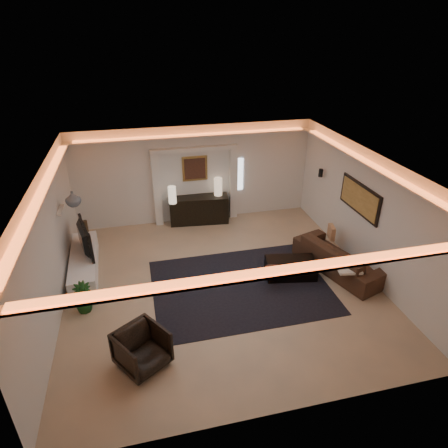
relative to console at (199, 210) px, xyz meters
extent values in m
plane|color=tan|center=(-0.05, -3.25, -0.40)|extent=(7.00, 7.00, 0.00)
plane|color=white|center=(-0.05, -3.25, 2.50)|extent=(7.00, 7.00, 0.00)
plane|color=silver|center=(-0.05, 0.25, 1.05)|extent=(7.00, 0.00, 7.00)
plane|color=silver|center=(-0.05, -6.75, 1.05)|extent=(7.00, 0.00, 7.00)
plane|color=silver|center=(-3.55, -3.25, 1.05)|extent=(0.00, 7.00, 7.00)
plane|color=silver|center=(3.45, -3.25, 1.05)|extent=(0.00, 7.00, 7.00)
cube|color=silver|center=(-0.05, -3.25, 2.22)|extent=(7.00, 7.00, 0.04)
cube|color=white|center=(1.30, 0.23, 0.95)|extent=(0.25, 0.03, 1.00)
cube|color=black|center=(0.35, -3.45, -0.39)|extent=(4.00, 3.00, 0.01)
cube|color=silver|center=(-1.20, 0.15, 0.70)|extent=(0.22, 0.20, 2.20)
cube|color=silver|center=(1.10, 0.15, 0.70)|extent=(0.22, 0.20, 2.20)
cube|color=silver|center=(-0.05, 0.15, 1.85)|extent=(2.52, 0.20, 0.12)
cube|color=tan|center=(-0.05, 0.22, 1.25)|extent=(0.74, 0.04, 0.74)
cube|color=#4C2D1E|center=(-0.05, 0.19, 1.25)|extent=(0.62, 0.02, 0.62)
cube|color=black|center=(3.42, -2.95, 1.30)|extent=(0.04, 1.64, 0.74)
cube|color=tan|center=(3.40, -2.95, 1.30)|extent=(0.02, 1.50, 0.62)
cylinder|color=black|center=(3.33, -1.05, 1.28)|extent=(0.12, 0.12, 0.22)
cube|color=silver|center=(-3.49, -1.85, 1.25)|extent=(0.10, 0.55, 0.04)
cube|color=black|center=(0.00, 0.00, 0.00)|extent=(1.79, 0.71, 0.87)
cylinder|color=beige|center=(-0.80, -0.27, 0.69)|extent=(0.24, 0.24, 0.50)
cylinder|color=beige|center=(0.60, 0.00, 0.69)|extent=(0.30, 0.30, 0.54)
cube|color=white|center=(-3.20, -1.94, -0.18)|extent=(0.71, 2.42, 0.45)
imported|color=black|center=(-3.20, -1.82, 0.42)|extent=(1.30, 0.49, 0.75)
cylinder|color=#3E3120|center=(-3.20, -0.75, 0.24)|extent=(0.14, 0.14, 0.33)
imported|color=slate|center=(-3.20, -1.75, 1.45)|extent=(0.44, 0.44, 0.36)
imported|color=#144116|center=(-3.08, -3.51, -0.06)|extent=(0.46, 0.46, 0.68)
imported|color=#532D17|center=(2.88, -3.34, -0.05)|extent=(2.55, 1.63, 0.69)
cube|color=white|center=(2.68, -4.10, 0.15)|extent=(0.58, 0.51, 0.06)
cube|color=tan|center=(3.10, -2.45, 0.15)|extent=(0.18, 0.38, 0.36)
cube|color=black|center=(1.64, -3.31, -0.20)|extent=(1.27, 0.83, 0.44)
imported|color=#49271E|center=(1.05, -3.63, 0.05)|extent=(0.41, 0.41, 0.08)
cube|color=#F6EBBB|center=(1.07, -3.63, 0.02)|extent=(0.26, 0.19, 0.03)
imported|color=black|center=(-1.94, -5.28, -0.03)|extent=(1.11, 1.11, 0.74)
camera|label=1|loc=(-1.68, -10.41, 5.02)|focal=30.86mm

